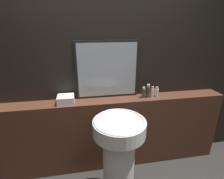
{
  "coord_description": "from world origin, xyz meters",
  "views": [
    {
      "loc": [
        -0.32,
        -0.61,
        1.8
      ],
      "look_at": [
        -0.01,
        1.17,
        1.12
      ],
      "focal_mm": 28.0,
      "sensor_mm": 36.0,
      "label": 1
    }
  ],
  "objects_px": {
    "towel_stack": "(66,99)",
    "shampoo_bottle": "(144,93)",
    "mirror": "(107,70)",
    "conditioner_bottle": "(148,91)",
    "pedestal_sink": "(119,154)",
    "body_wash_bottle": "(157,92)",
    "lotion_bottle": "(152,92)"
  },
  "relations": [
    {
      "from": "pedestal_sink",
      "to": "body_wash_bottle",
      "type": "relative_size",
      "value": 7.66
    },
    {
      "from": "towel_stack",
      "to": "body_wash_bottle",
      "type": "xyz_separation_m",
      "value": [
        1.11,
        -0.0,
        0.01
      ]
    },
    {
      "from": "mirror",
      "to": "towel_stack",
      "type": "distance_m",
      "value": 0.59
    },
    {
      "from": "towel_stack",
      "to": "lotion_bottle",
      "type": "xyz_separation_m",
      "value": [
        1.05,
        -0.0,
        0.02
      ]
    },
    {
      "from": "shampoo_bottle",
      "to": "conditioner_bottle",
      "type": "xyz_separation_m",
      "value": [
        0.06,
        0.0,
        0.01
      ]
    },
    {
      "from": "towel_stack",
      "to": "shampoo_bottle",
      "type": "height_order",
      "value": "shampoo_bottle"
    },
    {
      "from": "pedestal_sink",
      "to": "lotion_bottle",
      "type": "distance_m",
      "value": 0.86
    },
    {
      "from": "mirror",
      "to": "body_wash_bottle",
      "type": "bearing_deg",
      "value": -9.25
    },
    {
      "from": "towel_stack",
      "to": "conditioner_bottle",
      "type": "height_order",
      "value": "conditioner_bottle"
    },
    {
      "from": "mirror",
      "to": "lotion_bottle",
      "type": "bearing_deg",
      "value": -10.19
    },
    {
      "from": "shampoo_bottle",
      "to": "lotion_bottle",
      "type": "relative_size",
      "value": 1.02
    },
    {
      "from": "mirror",
      "to": "conditioner_bottle",
      "type": "distance_m",
      "value": 0.57
    },
    {
      "from": "mirror",
      "to": "towel_stack",
      "type": "xyz_separation_m",
      "value": [
        -0.5,
        -0.1,
        -0.3
      ]
    },
    {
      "from": "towel_stack",
      "to": "conditioner_bottle",
      "type": "relative_size",
      "value": 1.12
    },
    {
      "from": "shampoo_bottle",
      "to": "lotion_bottle",
      "type": "xyz_separation_m",
      "value": [
        0.11,
        -0.0,
        -0.0
      ]
    },
    {
      "from": "pedestal_sink",
      "to": "conditioner_bottle",
      "type": "bearing_deg",
      "value": 47.36
    },
    {
      "from": "shampoo_bottle",
      "to": "pedestal_sink",
      "type": "bearing_deg",
      "value": -129.02
    },
    {
      "from": "towel_stack",
      "to": "body_wash_bottle",
      "type": "distance_m",
      "value": 1.11
    },
    {
      "from": "shampoo_bottle",
      "to": "conditioner_bottle",
      "type": "relative_size",
      "value": 0.81
    },
    {
      "from": "conditioner_bottle",
      "to": "mirror",
      "type": "bearing_deg",
      "value": 168.66
    },
    {
      "from": "body_wash_bottle",
      "to": "lotion_bottle",
      "type": "bearing_deg",
      "value": 180.0
    },
    {
      "from": "pedestal_sink",
      "to": "towel_stack",
      "type": "relative_size",
      "value": 5.16
    },
    {
      "from": "pedestal_sink",
      "to": "mirror",
      "type": "distance_m",
      "value": 0.95
    },
    {
      "from": "mirror",
      "to": "lotion_bottle",
      "type": "height_order",
      "value": "mirror"
    },
    {
      "from": "towel_stack",
      "to": "conditioner_bottle",
      "type": "distance_m",
      "value": 0.99
    },
    {
      "from": "shampoo_bottle",
      "to": "body_wash_bottle",
      "type": "bearing_deg",
      "value": -0.0
    },
    {
      "from": "mirror",
      "to": "shampoo_bottle",
      "type": "relative_size",
      "value": 5.51
    },
    {
      "from": "mirror",
      "to": "conditioner_bottle",
      "type": "bearing_deg",
      "value": -11.34
    },
    {
      "from": "pedestal_sink",
      "to": "towel_stack",
      "type": "distance_m",
      "value": 0.84
    },
    {
      "from": "body_wash_bottle",
      "to": "towel_stack",
      "type": "bearing_deg",
      "value": 180.0
    },
    {
      "from": "pedestal_sink",
      "to": "shampoo_bottle",
      "type": "relative_size",
      "value": 7.11
    },
    {
      "from": "pedestal_sink",
      "to": "body_wash_bottle",
      "type": "height_order",
      "value": "body_wash_bottle"
    }
  ]
}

